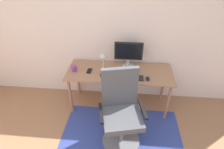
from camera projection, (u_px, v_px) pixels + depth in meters
wall_back at (107, 26)px, 2.89m from camera, size 6.00×0.10×2.60m
area_rug at (121, 136)px, 2.72m from camera, size 1.76×1.14×0.01m
desk at (120, 75)px, 2.92m from camera, size 1.65×0.62×0.71m
monitor at (129, 52)px, 2.88m from camera, size 0.44×0.18×0.42m
keyboard at (129, 77)px, 2.73m from camera, size 0.43×0.13×0.02m
computer_mouse at (148, 78)px, 2.70m from camera, size 0.06×0.10×0.03m
coffee_cup at (74, 68)px, 2.87m from camera, size 0.09×0.09×0.09m
cell_phone at (89, 71)px, 2.89m from camera, size 0.08×0.14×0.01m
desk_lamp at (103, 61)px, 2.65m from camera, size 0.11×0.11×0.38m
office_chair at (121, 115)px, 2.43m from camera, size 0.63×0.59×1.12m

